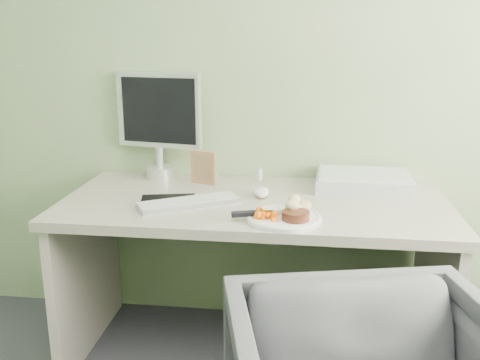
# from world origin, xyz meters

# --- Properties ---
(wall_back) EXTENTS (3.50, 0.00, 3.50)m
(wall_back) POSITION_xyz_m (0.00, 2.00, 1.35)
(wall_back) COLOR #8A9E6E
(wall_back) RESTS_ON floor
(desk) EXTENTS (1.60, 0.75, 0.73)m
(desk) POSITION_xyz_m (0.00, 1.62, 0.55)
(desk) COLOR #A8A38D
(desk) RESTS_ON floor
(plate) EXTENTS (0.28, 0.28, 0.01)m
(plate) POSITION_xyz_m (0.13, 1.39, 0.74)
(plate) COLOR white
(plate) RESTS_ON desk
(steak) EXTENTS (0.10, 0.10, 0.03)m
(steak) POSITION_xyz_m (0.18, 1.36, 0.76)
(steak) COLOR black
(steak) RESTS_ON plate
(potato_pile) EXTENTS (0.12, 0.09, 0.06)m
(potato_pile) POSITION_xyz_m (0.17, 1.45, 0.78)
(potato_pile) COLOR tan
(potato_pile) RESTS_ON plate
(carrot_heap) EXTENTS (0.08, 0.07, 0.05)m
(carrot_heap) POSITION_xyz_m (0.07, 1.36, 0.77)
(carrot_heap) COLOR #FF6A05
(carrot_heap) RESTS_ON plate
(steak_knife) EXTENTS (0.25, 0.11, 0.02)m
(steak_knife) POSITION_xyz_m (0.03, 1.38, 0.76)
(steak_knife) COLOR silver
(steak_knife) RESTS_ON plate
(mousepad) EXTENTS (0.26, 0.24, 0.00)m
(mousepad) POSITION_xyz_m (-0.35, 1.56, 0.73)
(mousepad) COLOR black
(mousepad) RESTS_ON desk
(keyboard) EXTENTS (0.41, 0.31, 0.02)m
(keyboard) POSITION_xyz_m (-0.25, 1.51, 0.75)
(keyboard) COLOR white
(keyboard) RESTS_ON desk
(computer_mouse) EXTENTS (0.07, 0.12, 0.04)m
(computer_mouse) POSITION_xyz_m (0.02, 1.67, 0.75)
(computer_mouse) COLOR white
(computer_mouse) RESTS_ON desk
(photo_frame) EXTENTS (0.12, 0.05, 0.15)m
(photo_frame) POSITION_xyz_m (-0.26, 1.84, 0.81)
(photo_frame) COLOR #A5784D
(photo_frame) RESTS_ON desk
(eyedrop_bottle) EXTENTS (0.02, 0.02, 0.07)m
(eyedrop_bottle) POSITION_xyz_m (-0.01, 1.93, 0.76)
(eyedrop_bottle) COLOR white
(eyedrop_bottle) RESTS_ON desk
(scanner) EXTENTS (0.43, 0.29, 0.06)m
(scanner) POSITION_xyz_m (0.46, 1.84, 0.76)
(scanner) COLOR #ACADB3
(scanner) RESTS_ON desk
(monitor) EXTENTS (0.41, 0.14, 0.50)m
(monitor) POSITION_xyz_m (-0.49, 1.94, 1.01)
(monitor) COLOR silver
(monitor) RESTS_ON desk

